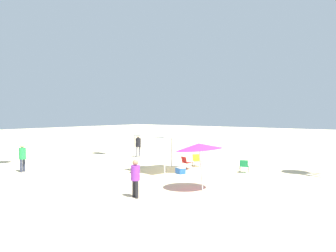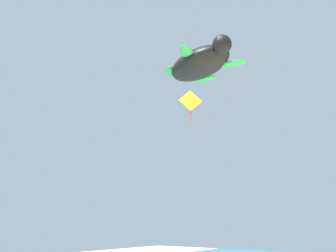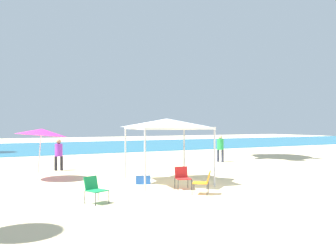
{
  "view_description": "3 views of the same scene",
  "coord_description": "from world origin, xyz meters",
  "px_view_note": "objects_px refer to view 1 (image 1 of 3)",
  "views": [
    {
      "loc": [
        -15.56,
        21.51,
        3.74
      ],
      "look_at": [
        -1.74,
        3.97,
        2.88
      ],
      "focal_mm": 38.53,
      "sensor_mm": 36.0,
      "label": 1
    },
    {
      "loc": [
        -15.44,
        1.43,
        5.56
      ],
      "look_at": [
        -1.23,
        11.85,
        10.72
      ],
      "focal_mm": 35.91,
      "sensor_mm": 36.0,
      "label": 2
    },
    {
      "loc": [
        -9.14,
        -9.8,
        2.44
      ],
      "look_at": [
        -1.16,
        4.7,
        2.38
      ],
      "focal_mm": 39.49,
      "sensor_mm": 36.0,
      "label": 3
    }
  ],
  "objects_px": {
    "folding_chair_near_cooler": "(197,159)",
    "person_by_tent": "(138,144)",
    "beach_umbrella": "(199,147)",
    "canopy_tent": "(168,133)",
    "folding_chair_right_of_tent": "(244,165)",
    "person_watching_sky": "(135,175)",
    "cooler_box": "(180,170)",
    "folding_chair_facing_ocean": "(186,162)",
    "person_beachcomber": "(22,155)"
  },
  "relations": [
    {
      "from": "folding_chair_facing_ocean",
      "to": "person_watching_sky",
      "type": "distance_m",
      "value": 8.44
    },
    {
      "from": "cooler_box",
      "to": "person_by_tent",
      "type": "height_order",
      "value": "person_by_tent"
    },
    {
      "from": "cooler_box",
      "to": "person_by_tent",
      "type": "bearing_deg",
      "value": -30.22
    },
    {
      "from": "canopy_tent",
      "to": "folding_chair_facing_ocean",
      "type": "relative_size",
      "value": 4.53
    },
    {
      "from": "canopy_tent",
      "to": "person_beachcomber",
      "type": "xyz_separation_m",
      "value": [
        7.09,
        5.73,
        -1.41
      ]
    },
    {
      "from": "person_watching_sky",
      "to": "folding_chair_near_cooler",
      "type": "bearing_deg",
      "value": 129.86
    },
    {
      "from": "beach_umbrella",
      "to": "canopy_tent",
      "type": "bearing_deg",
      "value": -37.04
    },
    {
      "from": "folding_chair_facing_ocean",
      "to": "person_watching_sky",
      "type": "relative_size",
      "value": 0.49
    },
    {
      "from": "beach_umbrella",
      "to": "person_by_tent",
      "type": "bearing_deg",
      "value": -34.75
    },
    {
      "from": "beach_umbrella",
      "to": "cooler_box",
      "type": "distance_m",
      "value": 5.1
    },
    {
      "from": "folding_chair_near_cooler",
      "to": "person_by_tent",
      "type": "height_order",
      "value": "person_by_tent"
    },
    {
      "from": "beach_umbrella",
      "to": "folding_chair_facing_ocean",
      "type": "height_order",
      "value": "beach_umbrella"
    },
    {
      "from": "folding_chair_near_cooler",
      "to": "person_by_tent",
      "type": "xyz_separation_m",
      "value": [
        6.74,
        -1.33,
        0.61
      ]
    },
    {
      "from": "beach_umbrella",
      "to": "person_by_tent",
      "type": "distance_m",
      "value": 13.52
    },
    {
      "from": "folding_chair_near_cooler",
      "to": "person_beachcomber",
      "type": "bearing_deg",
      "value": -179.57
    },
    {
      "from": "beach_umbrella",
      "to": "cooler_box",
      "type": "bearing_deg",
      "value": -43.22
    },
    {
      "from": "folding_chair_facing_ocean",
      "to": "folding_chair_near_cooler",
      "type": "bearing_deg",
      "value": -71.34
    },
    {
      "from": "beach_umbrella",
      "to": "person_watching_sky",
      "type": "height_order",
      "value": "beach_umbrella"
    },
    {
      "from": "folding_chair_right_of_tent",
      "to": "person_by_tent",
      "type": "bearing_deg",
      "value": -30.87
    },
    {
      "from": "folding_chair_near_cooler",
      "to": "canopy_tent",
      "type": "bearing_deg",
      "value": -142.74
    },
    {
      "from": "person_beachcomber",
      "to": "person_watching_sky",
      "type": "xyz_separation_m",
      "value": [
        -10.2,
        0.57,
        -0.06
      ]
    },
    {
      "from": "canopy_tent",
      "to": "folding_chair_near_cooler",
      "type": "xyz_separation_m",
      "value": [
        -0.15,
        -2.96,
        -1.98
      ]
    },
    {
      "from": "cooler_box",
      "to": "person_watching_sky",
      "type": "bearing_deg",
      "value": 108.59
    },
    {
      "from": "beach_umbrella",
      "to": "folding_chair_near_cooler",
      "type": "relative_size",
      "value": 2.92
    },
    {
      "from": "folding_chair_facing_ocean",
      "to": "person_by_tent",
      "type": "distance_m",
      "value": 7.34
    },
    {
      "from": "canopy_tent",
      "to": "folding_chair_right_of_tent",
      "type": "bearing_deg",
      "value": -147.59
    },
    {
      "from": "person_watching_sky",
      "to": "person_beachcomber",
      "type": "bearing_deg",
      "value": -161.07
    },
    {
      "from": "folding_chair_near_cooler",
      "to": "person_by_tent",
      "type": "distance_m",
      "value": 6.9
    },
    {
      "from": "folding_chair_facing_ocean",
      "to": "person_watching_sky",
      "type": "height_order",
      "value": "person_watching_sky"
    },
    {
      "from": "cooler_box",
      "to": "beach_umbrella",
      "type": "bearing_deg",
      "value": 136.78
    },
    {
      "from": "folding_chair_facing_ocean",
      "to": "person_beachcomber",
      "type": "height_order",
      "value": "person_beachcomber"
    },
    {
      "from": "canopy_tent",
      "to": "folding_chair_near_cooler",
      "type": "distance_m",
      "value": 3.56
    },
    {
      "from": "folding_chair_right_of_tent",
      "to": "person_beachcomber",
      "type": "distance_m",
      "value": 13.77
    },
    {
      "from": "folding_chair_facing_ocean",
      "to": "cooler_box",
      "type": "height_order",
      "value": "folding_chair_facing_ocean"
    },
    {
      "from": "folding_chair_near_cooler",
      "to": "folding_chair_right_of_tent",
      "type": "bearing_deg",
      "value": -56.68
    },
    {
      "from": "folding_chair_right_of_tent",
      "to": "person_watching_sky",
      "type": "distance_m",
      "value": 8.86
    },
    {
      "from": "folding_chair_near_cooler",
      "to": "folding_chair_facing_ocean",
      "type": "xyz_separation_m",
      "value": [
        -0.06,
        1.36,
        0.0
      ]
    },
    {
      "from": "beach_umbrella",
      "to": "folding_chair_facing_ocean",
      "type": "bearing_deg",
      "value": -49.42
    },
    {
      "from": "cooler_box",
      "to": "person_watching_sky",
      "type": "relative_size",
      "value": 0.44
    },
    {
      "from": "beach_umbrella",
      "to": "person_watching_sky",
      "type": "xyz_separation_m",
      "value": [
        1.38,
        2.91,
        -1.13
      ]
    },
    {
      "from": "person_watching_sky",
      "to": "canopy_tent",
      "type": "bearing_deg",
      "value": 138.42
    },
    {
      "from": "beach_umbrella",
      "to": "person_beachcomber",
      "type": "xyz_separation_m",
      "value": [
        11.58,
        2.34,
        -1.06
      ]
    },
    {
      "from": "canopy_tent",
      "to": "person_beachcomber",
      "type": "distance_m",
      "value": 9.22
    },
    {
      "from": "canopy_tent",
      "to": "person_watching_sky",
      "type": "relative_size",
      "value": 2.22
    },
    {
      "from": "folding_chair_near_cooler",
      "to": "person_by_tent",
      "type": "bearing_deg",
      "value": 119.05
    },
    {
      "from": "folding_chair_near_cooler",
      "to": "person_by_tent",
      "type": "relative_size",
      "value": 0.44
    },
    {
      "from": "person_watching_sky",
      "to": "cooler_box",
      "type": "bearing_deg",
      "value": 130.74
    },
    {
      "from": "folding_chair_right_of_tent",
      "to": "cooler_box",
      "type": "bearing_deg",
      "value": 21.22
    },
    {
      "from": "canopy_tent",
      "to": "cooler_box",
      "type": "distance_m",
      "value": 2.48
    },
    {
      "from": "person_by_tent",
      "to": "folding_chair_facing_ocean",
      "type": "bearing_deg",
      "value": -108.19
    }
  ]
}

